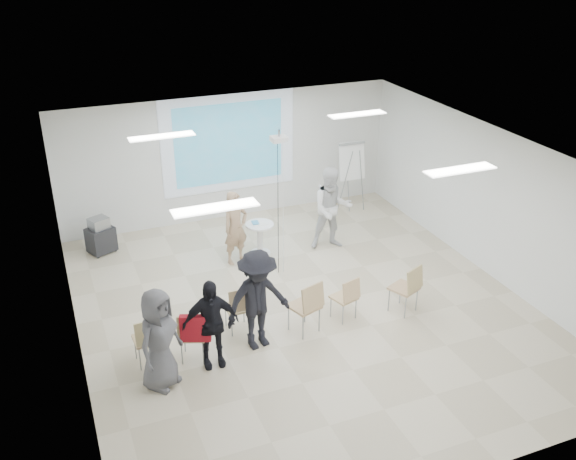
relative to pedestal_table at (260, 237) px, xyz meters
name	(u,v)px	position (x,y,z in m)	size (l,w,h in m)	color
floor	(304,310)	(0.04, -2.32, -0.47)	(8.00, 9.00, 0.10)	beige
ceiling	(306,152)	(0.04, -2.32, 2.63)	(8.00, 9.00, 0.10)	white
wall_back	(229,157)	(0.04, 2.23, 1.08)	(8.00, 0.10, 3.00)	silver
wall_left	(66,278)	(-4.01, -2.32, 1.08)	(0.10, 9.00, 3.00)	silver
wall_right	(493,202)	(4.09, -2.32, 1.08)	(0.10, 9.00, 3.00)	silver
projection_halo	(229,143)	(0.04, 2.17, 1.43)	(3.20, 0.01, 2.30)	silver
projection_image	(229,144)	(0.04, 2.15, 1.43)	(2.60, 0.01, 1.90)	teal
pedestal_table	(260,237)	(0.00, 0.00, 0.00)	(0.68, 0.68, 0.75)	white
player_left	(235,223)	(-0.57, -0.12, 0.48)	(0.65, 0.44, 1.79)	tan
player_right	(332,204)	(1.58, -0.24, 0.60)	(0.98, 0.78, 2.04)	white
controller_left	(240,205)	(-0.39, 0.13, 0.76)	(0.04, 0.13, 0.04)	silver
controller_right	(320,186)	(1.40, 0.01, 0.96)	(0.04, 0.11, 0.04)	white
chair_far_left	(147,337)	(-2.95, -2.95, 0.11)	(0.44, 0.47, 0.89)	tan
chair_left_mid	(192,333)	(-2.27, -3.12, 0.12)	(0.56, 0.58, 0.91)	tan
chair_left_inner	(239,305)	(-1.31, -2.60, 0.12)	(0.43, 0.46, 0.90)	tan
chair_center	(307,304)	(-0.23, -3.08, 0.18)	(0.61, 0.63, 1.01)	tan
chair_right_inner	(347,295)	(0.59, -2.96, 0.08)	(0.50, 0.52, 0.85)	tan
chair_right_far	(408,286)	(1.72, -3.16, 0.15)	(0.61, 0.62, 0.96)	tan
red_jacket	(195,328)	(-2.24, -3.26, 0.30)	(0.48, 0.11, 0.46)	maroon
laptop	(237,305)	(-1.31, -2.50, 0.07)	(0.33, 0.24, 0.03)	black
audience_left	(210,318)	(-2.00, -3.31, 0.47)	(1.03, 0.62, 1.77)	black
audience_mid	(258,294)	(-1.14, -3.11, 0.60)	(1.31, 0.71, 2.02)	black
audience_outer	(158,334)	(-2.86, -3.51, 0.52)	(0.91, 0.60, 1.87)	#58575C
flipchart_easel	(352,162)	(2.82, 1.28, 0.90)	(0.78, 0.58, 1.79)	gray
av_cart	(101,237)	(-3.15, 1.39, -0.04)	(0.67, 0.62, 0.81)	black
ceiling_projector	(279,146)	(0.14, -0.82, 2.27)	(0.30, 0.25, 3.00)	white
fluor_panel_nw	(162,136)	(-1.96, -0.32, 2.55)	(1.20, 0.30, 0.02)	white
fluor_panel_ne	(357,114)	(2.04, -0.32, 2.55)	(1.20, 0.30, 0.02)	white
fluor_panel_sw	(215,208)	(-1.96, -3.82, 2.55)	(1.20, 0.30, 0.02)	white
fluor_panel_se	(460,170)	(2.04, -3.82, 2.55)	(1.20, 0.30, 0.02)	white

